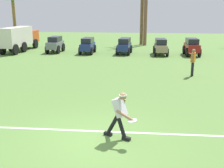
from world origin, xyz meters
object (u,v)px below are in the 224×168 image
Objects in this scene: teammate_near_sideline at (193,60)px; parked_car_slot_d at (161,46)px; parked_car_slot_a at (55,44)px; palm_tree_right_of_centre at (146,6)px; palm_tree_left_of_centre at (142,11)px; frisbee_thrower at (120,113)px; parked_car_slot_c at (124,45)px; parked_car_slot_b at (88,45)px; palm_tree_far_left at (14,15)px; frisbee_in_flight at (132,121)px; parked_car_slot_e at (192,46)px; box_truck at (20,38)px.

teammate_near_sideline is 0.64× the size of parked_car_slot_d.
palm_tree_right_of_centre is (7.88, 6.17, 3.36)m from parked_car_slot_a.
palm_tree_left_of_centre reaches higher than parked_car_slot_d.
teammate_near_sideline is at bearing -37.38° from parked_car_slot_a.
palm_tree_left_of_centre is (0.12, 23.37, 2.73)m from frisbee_thrower.
frisbee_thrower is 0.24× the size of palm_tree_left_of_centre.
teammate_near_sideline is at bearing -60.63° from parked_car_slot_c.
palm_tree_left_of_centre is (4.48, 6.98, 2.81)m from parked_car_slot_b.
palm_tree_far_left is at bearing 146.34° from parked_car_slot_a.
parked_car_slot_a is at bearing -33.66° from palm_tree_far_left.
parked_car_slot_c is at bearing 95.25° from frisbee_in_flight.
frisbee_in_flight is (0.39, -0.39, -0.06)m from frisbee_thrower.
frisbee_thrower is 0.28× the size of palm_tree_far_left.
parked_car_slot_b is 0.48× the size of palm_tree_far_left.
palm_tree_right_of_centre is (-2.82, 14.35, 3.16)m from teammate_near_sideline.
parked_car_slot_e is 17.79m from palm_tree_far_left.
frisbee_in_flight is 20.70m from box_truck.
frisbee_thrower reaches higher than parked_car_slot_b.
parked_car_slot_a reaches higher than parked_car_slot_b.
parked_car_slot_a is 11.82m from parked_car_slot_e.
parked_car_slot_d is 1.02× the size of parked_car_slot_e.
parked_car_slot_a is at bearing 174.63° from parked_car_slot_b.
palm_tree_far_left is 0.72× the size of palm_tree_right_of_centre.
palm_tree_right_of_centre is at bearing 52.90° from parked_car_slot_b.
parked_car_slot_a is 3.01m from parked_car_slot_b.
parked_car_slot_a reaches higher than parked_car_slot_d.
frisbee_thrower is 24.04m from palm_tree_far_left.
parked_car_slot_b is at bearing 104.88° from frisbee_thrower.
parked_car_slot_d is 0.41× the size of box_truck.
teammate_near_sideline is 0.65× the size of parked_car_slot_b.
parked_car_slot_c is (6.19, -0.16, -0.02)m from parked_car_slot_a.
box_truck reaches higher than parked_car_slot_c.
parked_car_slot_e is 8.70m from palm_tree_left_of_centre.
frisbee_in_flight is at bearing -108.39° from teammate_near_sideline.
parked_car_slot_d is at bearing 84.82° from frisbee_in_flight.
box_truck is at bearing 148.84° from teammate_near_sideline.
palm_tree_left_of_centre is 0.85× the size of palm_tree_right_of_centre.
parked_car_slot_c is at bearing -100.60° from palm_tree_left_of_centre.
palm_tree_left_of_centre reaches higher than palm_tree_far_left.
palm_tree_left_of_centre is at bearing 30.16° from box_truck.
palm_tree_left_of_centre is at bearing 102.24° from teammate_near_sideline.
parked_car_slot_d is (1.91, 16.33, -0.08)m from frisbee_thrower.
parked_car_slot_b is 8.75m from palm_tree_left_of_centre.
parked_car_slot_b is 8.81m from parked_car_slot_e.
parked_car_slot_d reaches higher than frisbee_in_flight.
frisbee_thrower reaches higher than parked_car_slot_a.
parked_car_slot_c is at bearing -1.52° from parked_car_slot_a.
frisbee_in_flight is at bearing -90.33° from palm_tree_right_of_centre.
box_truck reaches higher than frisbee_in_flight.
teammate_near_sideline reaches higher than frisbee_in_flight.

